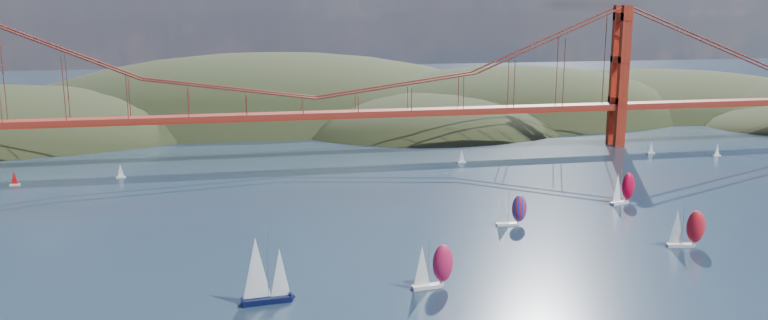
{
  "coord_description": "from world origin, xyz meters",
  "views": [
    {
      "loc": [
        -31.49,
        -89.56,
        55.07
      ],
      "look_at": [
        6.3,
        90.0,
        16.93
      ],
      "focal_mm": 35.0,
      "sensor_mm": 36.0,
      "label": 1
    }
  ],
  "objects": [
    {
      "name": "headlands",
      "position": [
        44.95,
        278.29,
        -12.46
      ],
      "size": [
        725.0,
        225.0,
        96.0
      ],
      "color": "black",
      "rests_on": "ground"
    },
    {
      "name": "bridge",
      "position": [
        -1.75,
        180.0,
        32.23
      ],
      "size": [
        552.0,
        12.0,
        55.0
      ],
      "color": "maroon",
      "rests_on": "ground"
    },
    {
      "name": "sloop_navy",
      "position": [
        -26.3,
        44.68,
        6.37
      ],
      "size": [
        9.47,
        5.62,
        14.43
      ],
      "rotation": [
        0.0,
        0.0,
        0.09
      ],
      "color": "black",
      "rests_on": "ground"
    },
    {
      "name": "racer_0",
      "position": [
        6.66,
        45.72,
        4.66
      ],
      "size": [
        8.72,
        3.99,
        9.86
      ],
      "rotation": [
        0.0,
        0.0,
        0.12
      ],
      "color": "silver",
      "rests_on": "ground"
    },
    {
      "name": "racer_1",
      "position": [
        70.97,
        58.42,
        4.64
      ],
      "size": [
        8.75,
        4.54,
        9.82
      ],
      "rotation": [
        0.0,
        0.0,
        -0.19
      ],
      "color": "silver",
      "rests_on": "ground"
    },
    {
      "name": "racer_3",
      "position": [
        76.45,
        96.68,
        4.62
      ],
      "size": [
        8.75,
        5.59,
        9.78
      ],
      "rotation": [
        0.0,
        0.0,
        0.34
      ],
      "color": "silver",
      "rests_on": "ground"
    },
    {
      "name": "racer_rwb",
      "position": [
        37.78,
        82.88,
        4.24
      ],
      "size": [
        7.9,
        3.4,
        8.98
      ],
      "rotation": [
        0.0,
        0.0,
        -0.08
      ],
      "color": "white",
      "rests_on": "ground"
    },
    {
      "name": "distant_boat_2",
      "position": [
        -97.39,
        155.25,
        2.41
      ],
      "size": [
        3.0,
        2.0,
        4.7
      ],
      "color": "silver",
      "rests_on": "ground"
    },
    {
      "name": "distant_boat_3",
      "position": [
        -66.41,
        159.23,
        2.41
      ],
      "size": [
        3.0,
        2.0,
        4.7
      ],
      "color": "silver",
      "rests_on": "ground"
    },
    {
      "name": "distant_boat_4",
      "position": [
        124.0,
        160.27,
        2.41
      ],
      "size": [
        3.0,
        2.0,
        4.7
      ],
      "color": "silver",
      "rests_on": "ground"
    },
    {
      "name": "distant_boat_5",
      "position": [
        145.25,
        150.79,
        2.41
      ],
      "size": [
        3.0,
        2.0,
        4.7
      ],
      "color": "silver",
      "rests_on": "ground"
    },
    {
      "name": "distant_boat_8",
      "position": [
        49.12,
        159.29,
        2.41
      ],
      "size": [
        3.0,
        2.0,
        4.7
      ],
      "color": "silver",
      "rests_on": "ground"
    }
  ]
}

